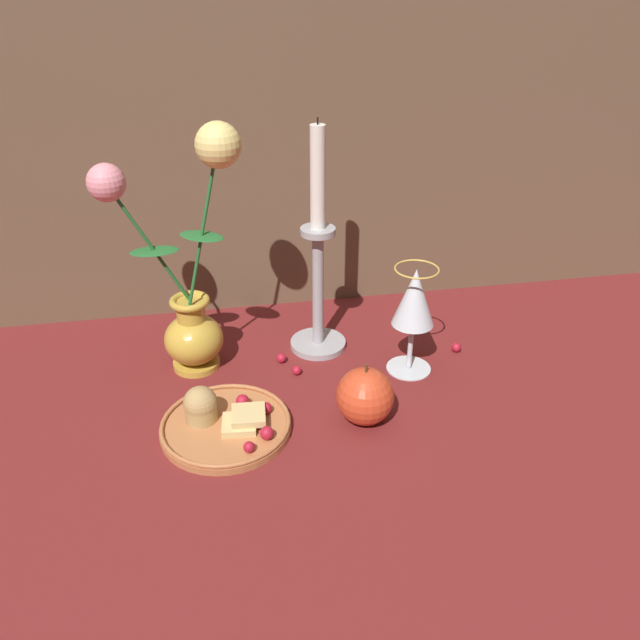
% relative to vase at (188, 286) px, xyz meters
% --- Properties ---
extents(ground_plane, '(2.40, 2.40, 0.00)m').
position_rel_vase_xyz_m(ground_plane, '(0.19, -0.09, -0.14)').
color(ground_plane, maroon).
rests_on(ground_plane, ground).
extents(vase, '(0.21, 0.09, 0.38)m').
position_rel_vase_xyz_m(vase, '(0.00, 0.00, 0.00)').
color(vase, gold).
rests_on(vase, ground_plane).
extents(plate_with_pastries, '(0.18, 0.18, 0.06)m').
position_rel_vase_xyz_m(plate_with_pastries, '(0.03, -0.16, -0.13)').
color(plate_with_pastries, '#B77042').
rests_on(plate_with_pastries, ground_plane).
extents(wine_glass, '(0.07, 0.07, 0.18)m').
position_rel_vase_xyz_m(wine_glass, '(0.33, -0.07, -0.02)').
color(wine_glass, silver).
rests_on(wine_glass, ground_plane).
extents(candlestick, '(0.09, 0.09, 0.38)m').
position_rel_vase_xyz_m(candlestick, '(0.20, 0.03, -0.00)').
color(candlestick, '#A3A3A8').
rests_on(candlestick, ground_plane).
extents(apple_beside_vase, '(0.08, 0.08, 0.09)m').
position_rel_vase_xyz_m(apple_beside_vase, '(0.23, -0.18, -0.10)').
color(apple_beside_vase, '#D14223').
rests_on(apple_beside_vase, ground_plane).
extents(berry_near_plate, '(0.02, 0.02, 0.02)m').
position_rel_vase_xyz_m(berry_near_plate, '(0.13, -0.01, -0.14)').
color(berry_near_plate, '#AD192D').
rests_on(berry_near_plate, ground_plane).
extents(berry_front_center, '(0.01, 0.01, 0.01)m').
position_rel_vase_xyz_m(berry_front_center, '(0.15, -0.05, -0.14)').
color(berry_front_center, '#AD192D').
rests_on(berry_front_center, ground_plane).
extents(berry_by_glass_stem, '(0.02, 0.02, 0.02)m').
position_rel_vase_xyz_m(berry_by_glass_stem, '(0.42, -0.03, -0.14)').
color(berry_by_glass_stem, '#AD192D').
rests_on(berry_by_glass_stem, ground_plane).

